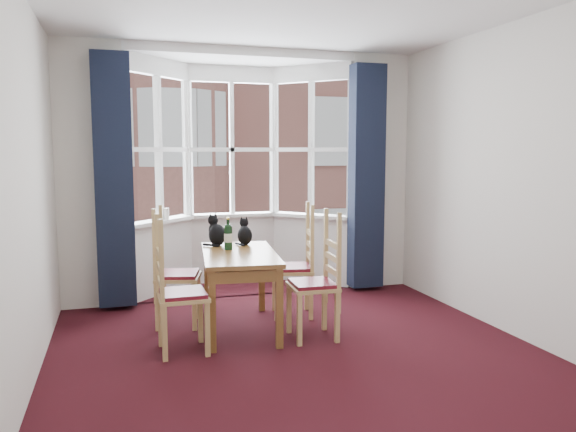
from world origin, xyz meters
name	(u,v)px	position (x,y,z in m)	size (l,w,h in m)	color
floor	(309,365)	(0.00, 0.00, 0.00)	(4.50, 4.50, 0.00)	black
wall_left	(19,192)	(-2.00, 0.00, 1.40)	(4.50, 4.50, 0.00)	silver
wall_right	(531,182)	(2.00, 0.00, 1.40)	(4.50, 4.50, 0.00)	silver
wall_near	(510,223)	(0.00, -2.25, 1.40)	(4.00, 4.00, 0.00)	silver
wall_back_pier_left	(91,176)	(-1.65, 2.25, 1.40)	(0.70, 0.12, 2.80)	silver
wall_back_pier_right	(378,172)	(1.65, 2.25, 1.40)	(0.70, 0.12, 2.80)	silver
bay_window	(236,172)	(0.00, 2.75, 1.40)	(2.76, 0.94, 2.80)	white
curtain_left	(114,181)	(-1.42, 2.07, 1.35)	(0.38, 0.22, 2.60)	#151C31
curtain_right	(366,177)	(1.42, 2.07, 1.35)	(0.38, 0.22, 2.60)	#151C31
dining_table	(239,264)	(-0.33, 1.04, 0.62)	(0.80, 1.30, 0.73)	brown
chair_left_near	(172,297)	(-0.99, 0.60, 0.47)	(0.41, 0.43, 0.92)	tan
chair_left_far	(168,276)	(-0.95, 1.36, 0.47)	(0.49, 0.50, 0.92)	tan
chair_right_near	(322,285)	(0.33, 0.61, 0.47)	(0.42, 0.44, 0.92)	tan
chair_right_far	(301,269)	(0.36, 1.31, 0.47)	(0.48, 0.49, 0.92)	tan
cat_left	(217,233)	(-0.46, 1.49, 0.85)	(0.23, 0.27, 0.32)	black
cat_right	(245,234)	(-0.18, 1.46, 0.84)	(0.16, 0.22, 0.28)	black
wine_bottle	(228,236)	(-0.40, 1.21, 0.86)	(0.08, 0.08, 0.31)	black
candle_tall	(166,214)	(-0.86, 2.60, 0.94)	(0.06, 0.06, 0.13)	white
street	(143,271)	(0.00, 32.25, -6.00)	(80.00, 80.00, 0.00)	#333335
tenement_building	(163,152)	(0.00, 14.01, 1.60)	(18.40, 7.80, 15.20)	#9E5E51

